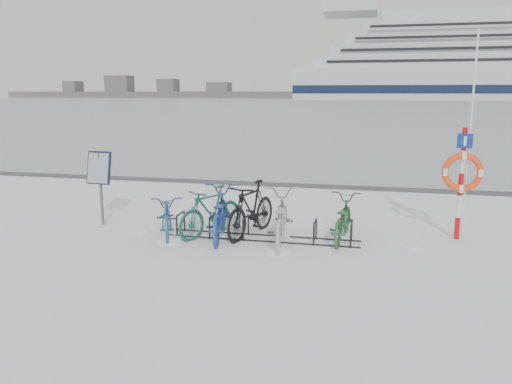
{
  "coord_description": "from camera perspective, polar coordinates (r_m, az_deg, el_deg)",
  "views": [
    {
      "loc": [
        2.06,
        -9.73,
        2.98
      ],
      "look_at": [
        -0.28,
        0.6,
        0.86
      ],
      "focal_mm": 35.0,
      "sensor_mm": 36.0,
      "label": 1
    }
  ],
  "objects": [
    {
      "name": "bike_3",
      "position": [
        10.53,
        -0.54,
        -1.81
      ],
      "size": [
        1.06,
        2.05,
        1.18
      ],
      "primitive_type": "imported",
      "rotation": [
        0.0,
        0.0,
        -0.27
      ],
      "color": "black",
      "rests_on": "ground"
    },
    {
      "name": "bike_2",
      "position": [
        10.42,
        -4.25,
        -2.27
      ],
      "size": [
        1.09,
        2.16,
        1.08
      ],
      "primitive_type": "imported",
      "rotation": [
        0.0,
        0.0,
        3.33
      ],
      "color": "#254091",
      "rests_on": "ground"
    },
    {
      "name": "bike_4",
      "position": [
        9.97,
        2.75,
        -2.83
      ],
      "size": [
        0.98,
        2.16,
        1.1
      ],
      "primitive_type": "imported",
      "rotation": [
        0.0,
        0.0,
        3.26
      ],
      "color": "#A3A7AB",
      "rests_on": "ground"
    },
    {
      "name": "ice_sheet",
      "position": [
        164.77,
        12.24,
        10.02
      ],
      "size": [
        400.0,
        298.0,
        0.02
      ],
      "primitive_type": "cube",
      "color": "#9FAAB4",
      "rests_on": "ground"
    },
    {
      "name": "shoreline",
      "position": [
        296.9,
        -12.16,
        11.02
      ],
      "size": [
        180.0,
        12.0,
        9.5
      ],
      "color": "#515151",
      "rests_on": "ground"
    },
    {
      "name": "bike_rack",
      "position": [
        10.33,
        0.77,
        -4.41
      ],
      "size": [
        4.0,
        0.48,
        0.46
      ],
      "color": "black",
      "rests_on": "ground"
    },
    {
      "name": "cruise_ferry",
      "position": [
        215.3,
        24.62,
        12.99
      ],
      "size": [
        145.67,
        27.46,
        47.86
      ],
      "color": "silver",
      "rests_on": "ground"
    },
    {
      "name": "quay_edge",
      "position": [
        16.04,
        5.16,
        0.73
      ],
      "size": [
        400.0,
        0.25,
        0.1
      ],
      "primitive_type": "cube",
      "color": "#3F3F42",
      "rests_on": "ground"
    },
    {
      "name": "ground",
      "position": [
        10.38,
        0.77,
        -5.37
      ],
      "size": [
        900.0,
        900.0,
        0.0
      ],
      "primitive_type": "plane",
      "color": "white",
      "rests_on": "ground"
    },
    {
      "name": "bike_1",
      "position": [
        10.59,
        -5.19,
        -2.07
      ],
      "size": [
        1.29,
        1.82,
        1.08
      ],
      "primitive_type": "imported",
      "rotation": [
        0.0,
        0.0,
        -0.49
      ],
      "color": "#1B5B52",
      "rests_on": "ground"
    },
    {
      "name": "lifebuoy_station",
      "position": [
        10.85,
        22.53,
        2.08
      ],
      "size": [
        0.8,
        0.23,
        4.18
      ],
      "color": "#B50E12",
      "rests_on": "ground"
    },
    {
      "name": "snow_drifts",
      "position": [
        10.25,
        0.48,
        -5.6
      ],
      "size": [
        6.04,
        2.07,
        0.21
      ],
      "color": "white",
      "rests_on": "ground"
    },
    {
      "name": "bike_5",
      "position": [
        10.4,
        9.82,
        -2.81
      ],
      "size": [
        0.79,
        1.85,
        0.95
      ],
      "primitive_type": "imported",
      "rotation": [
        0.0,
        0.0,
        3.05
      ],
      "color": "#275A2F",
      "rests_on": "ground"
    },
    {
      "name": "bike_0",
      "position": [
        10.73,
        -10.09,
        -2.38
      ],
      "size": [
        1.28,
        1.91,
        0.95
      ],
      "primitive_type": "imported",
      "rotation": [
        0.0,
        0.0,
        0.4
      ],
      "color": "#1F4E88",
      "rests_on": "ground"
    },
    {
      "name": "info_board",
      "position": [
        11.75,
        -17.47,
        2.17
      ],
      "size": [
        0.58,
        0.25,
        1.69
      ],
      "rotation": [
        0.0,
        0.0,
        -0.06
      ],
      "color": "#595B5E",
      "rests_on": "ground"
    }
  ]
}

